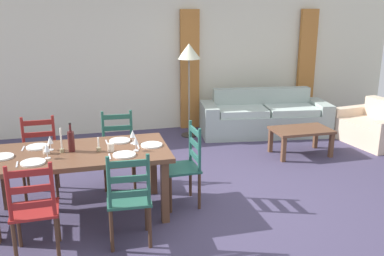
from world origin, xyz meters
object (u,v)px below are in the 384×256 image
at_px(dining_chair_near_right, 129,199).
at_px(wine_glass_near_right, 136,141).
at_px(armchair_upholstered, 374,128).
at_px(wine_bottle, 71,141).
at_px(standing_lamp, 189,57).
at_px(dining_chair_far_left, 40,157).
at_px(coffee_cup_primary, 111,147).
at_px(wine_glass_far_right, 133,134).
at_px(dining_chair_near_left, 34,210).
at_px(coffee_table, 301,133).
at_px(dining_table, 80,159).
at_px(wine_glass_near_left, 47,148).
at_px(wine_glass_far_left, 50,140).
at_px(couch, 264,118).
at_px(coffee_cup_secondary, 46,149).
at_px(dining_chair_head_east, 185,165).
at_px(dining_chair_far_right, 118,149).

xyz_separation_m(dining_chair_near_right, wine_glass_near_right, (0.15, 0.60, 0.38)).
relative_size(dining_chair_near_right, armchair_upholstered, 0.76).
relative_size(wine_bottle, standing_lamp, 0.19).
xyz_separation_m(dining_chair_far_left, wine_bottle, (0.41, -0.70, 0.39)).
bearing_deg(coffee_cup_primary, wine_glass_far_right, 38.95).
bearing_deg(dining_chair_near_left, coffee_table, 27.64).
bearing_deg(dining_table, wine_glass_near_left, -156.35).
xyz_separation_m(dining_chair_far_left, coffee_cup_primary, (0.81, -0.81, 0.32)).
bearing_deg(wine_glass_far_left, wine_glass_near_left, -93.62).
xyz_separation_m(wine_glass_near_left, coffee_table, (3.64, 1.36, -0.51)).
distance_m(dining_chair_near_left, standing_lamp, 4.17).
height_order(wine_glass_near_right, coffee_cup_primary, wine_glass_near_right).
relative_size(wine_glass_far_right, couch, 0.07).
xyz_separation_m(dining_chair_far_left, wine_glass_far_right, (1.08, -0.60, 0.38)).
xyz_separation_m(dining_chair_near_right, coffee_cup_primary, (-0.11, 0.64, 0.32)).
relative_size(wine_glass_near_right, couch, 0.07).
height_order(wine_bottle, wine_glass_near_right, wine_bottle).
distance_m(coffee_cup_secondary, standing_lamp, 3.47).
height_order(wine_bottle, coffee_table, wine_bottle).
distance_m(dining_chair_near_right, armchair_upholstered, 4.93).
bearing_deg(wine_glass_far_right, dining_chair_near_right, -100.08).
xyz_separation_m(dining_chair_head_east, armchair_upholstered, (3.68, 1.48, -0.23)).
xyz_separation_m(wine_glass_near_left, coffee_cup_primary, (0.64, 0.06, -0.07)).
bearing_deg(coffee_cup_secondary, wine_bottle, 1.53).
distance_m(coffee_cup_secondary, coffee_table, 3.88).
height_order(wine_glass_far_left, standing_lamp, standing_lamp).
bearing_deg(coffee_cup_primary, wine_glass_far_left, 161.53).
bearing_deg(wine_bottle, dining_chair_far_right, 53.57).
bearing_deg(coffee_cup_secondary, dining_chair_near_right, -43.87).
distance_m(dining_chair_far_left, wine_glass_near_left, 0.96).
bearing_deg(dining_chair_near_right, standing_lamp, 66.76).
xyz_separation_m(dining_table, dining_chair_near_right, (0.44, -0.73, -0.19)).
xyz_separation_m(dining_chair_near_left, coffee_cup_secondary, (0.08, 0.76, 0.32)).
relative_size(dining_chair_far_right, wine_glass_far_left, 5.96).
distance_m(dining_chair_near_left, dining_chair_far_left, 1.46).
distance_m(dining_chair_near_left, wine_glass_far_right, 1.39).
bearing_deg(wine_glass_near_right, coffee_cup_primary, 169.89).
height_order(dining_chair_head_east, coffee_cup_primary, dining_chair_head_east).
bearing_deg(wine_glass_far_left, dining_chair_far_left, 107.28).
height_order(dining_table, dining_chair_near_left, dining_chair_near_left).
distance_m(dining_chair_far_left, coffee_table, 3.84).
bearing_deg(wine_bottle, dining_chair_near_right, -55.63).
distance_m(dining_table, couch, 4.06).
relative_size(coffee_cup_primary, couch, 0.04).
distance_m(coffee_cup_primary, coffee_cup_secondary, 0.67).
relative_size(dining_chair_far_right, coffee_table, 1.07).
bearing_deg(dining_chair_far_right, dining_chair_near_right, -91.25).
distance_m(wine_glass_near_left, wine_glass_far_left, 0.27).
xyz_separation_m(wine_glass_near_left, couch, (3.55, 2.58, -0.57)).
distance_m(wine_glass_far_left, coffee_table, 3.81).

